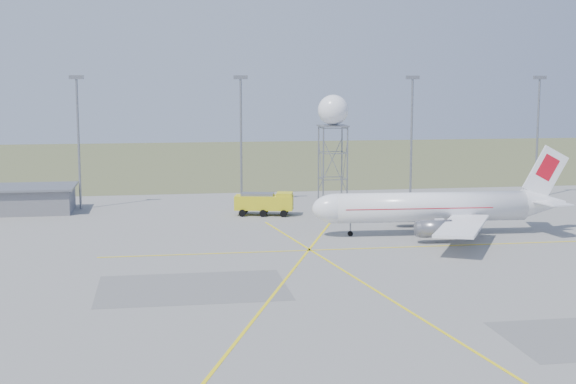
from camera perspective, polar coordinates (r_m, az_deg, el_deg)
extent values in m
plane|color=gray|center=(67.21, 11.31, -9.21)|extent=(400.00, 400.00, 0.00)
cube|color=#495A31|center=(202.33, -2.67, 2.32)|extent=(400.00, 120.00, 0.03)
cube|color=slate|center=(127.27, -19.11, -0.59)|extent=(18.00, 9.00, 3.60)
cube|color=gray|center=(127.01, -19.14, 0.28)|extent=(19.00, 10.00, 0.30)
cylinder|color=gray|center=(127.01, -14.67, 3.30)|extent=(0.36, 0.36, 20.00)
cube|color=gray|center=(126.65, -14.83, 7.90)|extent=(2.20, 0.50, 0.60)
cylinder|color=gray|center=(127.09, -3.36, 3.54)|extent=(0.36, 0.36, 20.00)
cube|color=gray|center=(126.73, -3.39, 8.15)|extent=(2.20, 0.50, 0.60)
cylinder|color=gray|center=(132.89, 8.77, 3.65)|extent=(0.36, 0.36, 20.00)
cube|color=gray|center=(132.55, 8.86, 8.05)|extent=(2.20, 0.50, 0.60)
cylinder|color=gray|center=(141.23, 17.31, 3.63)|extent=(0.36, 0.36, 20.00)
cube|color=gray|center=(140.91, 17.48, 7.77)|extent=(2.20, 0.50, 0.60)
cylinder|color=white|center=(104.34, 10.11, -1.05)|extent=(24.80, 5.17, 3.79)
ellipsoid|color=white|center=(101.64, 3.42, -1.18)|extent=(6.27, 4.13, 3.79)
cube|color=black|center=(101.37, 2.79, -0.87)|extent=(1.55, 2.16, 0.92)
cone|color=white|center=(109.45, 17.76, -0.74)|extent=(5.89, 4.10, 3.79)
cube|color=white|center=(108.95, 17.85, 1.33)|extent=(6.08, 0.63, 7.13)
cube|color=red|center=(108.96, 17.95, 1.67)|extent=(3.28, 0.51, 3.65)
cube|color=white|center=(111.95, 16.93, -0.28)|extent=(3.32, 5.37, 0.17)
cube|color=white|center=(106.46, 18.19, -0.74)|extent=(3.32, 5.37, 0.17)
cube|color=white|center=(112.97, 9.60, -0.85)|extent=(10.06, 15.74, 0.34)
cube|color=white|center=(96.88, 12.29, -2.36)|extent=(11.37, 15.45, 0.34)
cylinder|color=slate|center=(109.60, 8.82, -1.55)|extent=(4.10, 2.40, 2.18)
cylinder|color=slate|center=(99.18, 10.43, -2.58)|extent=(4.10, 2.40, 2.18)
cube|color=red|center=(103.82, 9.10, -1.02)|extent=(19.13, 4.89, 0.11)
cylinder|color=black|center=(102.51, 4.45, -2.91)|extent=(0.70, 0.70, 0.85)
cube|color=black|center=(105.41, 11.06, -2.74)|extent=(1.27, 5.73, 0.85)
cylinder|color=gray|center=(105.33, 11.06, -2.51)|extent=(0.24, 0.24, 1.71)
cylinder|color=gray|center=(126.08, 2.53, 1.82)|extent=(0.23, 0.23, 12.56)
cylinder|color=gray|center=(126.92, 4.24, 1.84)|extent=(0.23, 0.23, 12.56)
cylinder|color=gray|center=(130.66, 3.84, 2.02)|extent=(0.23, 0.23, 12.56)
cylinder|color=gray|center=(129.84, 2.18, 1.99)|extent=(0.23, 0.23, 12.56)
cube|color=gray|center=(127.86, 3.22, 4.72)|extent=(4.46, 4.46, 0.24)
sphere|color=white|center=(127.75, 3.23, 5.84)|extent=(4.83, 4.83, 4.83)
cube|color=yellow|center=(117.89, -1.72, -0.75)|extent=(8.95, 4.75, 2.08)
cube|color=yellow|center=(117.49, -0.25, -0.36)|extent=(2.83, 3.11, 1.33)
cube|color=black|center=(117.42, 0.07, -0.32)|extent=(0.67, 2.41, 0.95)
cube|color=gray|center=(117.81, -2.18, -0.15)|extent=(5.13, 3.32, 0.38)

